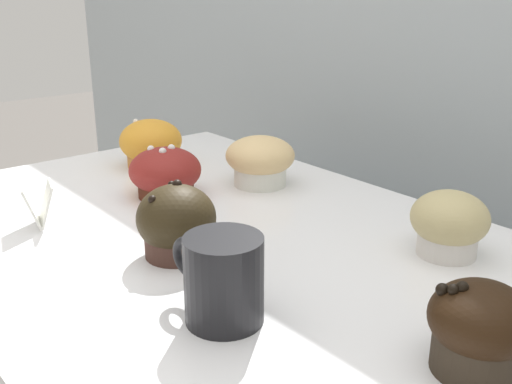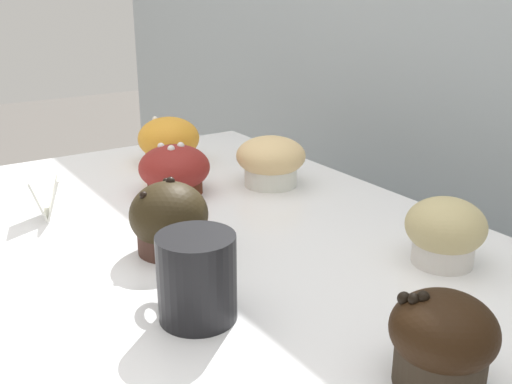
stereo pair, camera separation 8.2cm
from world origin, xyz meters
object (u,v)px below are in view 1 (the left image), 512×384
at_px(muffin_front_center, 165,173).
at_px(muffin_back_right, 177,223).
at_px(coffee_cup, 223,277).
at_px(muffin_back_center, 449,223).
at_px(muffin_front_right, 476,330).
at_px(muffin_front_left, 260,160).
at_px(muffin_back_left, 151,144).

relative_size(muffin_front_center, muffin_back_right, 1.16).
bearing_deg(coffee_cup, muffin_back_center, 80.00).
bearing_deg(muffin_back_right, muffin_front_center, 152.48).
bearing_deg(muffin_front_center, muffin_back_center, 21.09).
height_order(muffin_front_right, coffee_cup, coffee_cup).
bearing_deg(muffin_back_right, muffin_front_left, 119.76).
bearing_deg(muffin_back_right, muffin_back_left, 154.64).
distance_m(muffin_back_left, coffee_cup, 0.55).
height_order(muffin_front_center, muffin_back_left, muffin_back_left).
height_order(muffin_front_center, muffin_front_left, same).
height_order(muffin_front_left, muffin_back_center, same).
xyz_separation_m(muffin_front_left, muffin_back_center, (0.35, 0.01, -0.00)).
xyz_separation_m(muffin_back_left, muffin_back_center, (0.56, 0.09, 0.00)).
relative_size(muffin_front_center, muffin_back_left, 1.00).
relative_size(muffin_front_right, coffee_cup, 0.74).
bearing_deg(muffin_back_left, muffin_front_right, -7.87).
height_order(muffin_back_right, muffin_front_right, muffin_back_right).
height_order(muffin_back_left, muffin_front_right, muffin_front_right).
bearing_deg(muffin_front_center, muffin_front_left, 70.96).
bearing_deg(muffin_front_right, muffin_back_left, 172.13).
height_order(muffin_back_left, muffin_front_left, muffin_back_left).
height_order(muffin_front_left, coffee_cup, coffee_cup).
bearing_deg(muffin_back_center, muffin_back_right, -129.07).
height_order(muffin_front_center, muffin_back_center, same).
distance_m(muffin_back_left, muffin_back_center, 0.57).
bearing_deg(coffee_cup, muffin_back_left, 157.31).
relative_size(muffin_front_left, coffee_cup, 0.95).
bearing_deg(muffin_front_right, muffin_front_center, 176.57).
relative_size(muffin_back_left, muffin_front_left, 0.99).
distance_m(muffin_back_left, muffin_front_right, 0.72).
height_order(muffin_back_center, coffee_cup, coffee_cup).
height_order(muffin_front_center, muffin_front_right, muffin_front_right).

